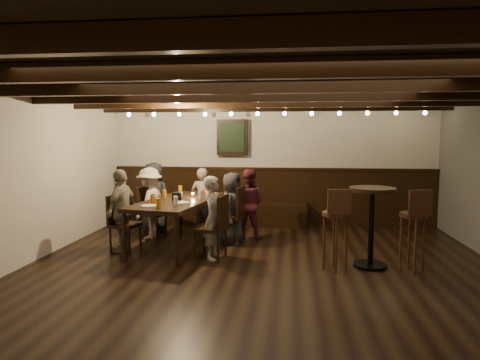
# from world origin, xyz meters

# --- Properties ---
(room) EXTENTS (7.00, 7.00, 7.00)m
(room) POSITION_xyz_m (-0.29, 2.21, 1.07)
(room) COLOR black
(room) RESTS_ON ground
(dining_table) EXTENTS (1.24, 2.18, 0.77)m
(dining_table) POSITION_xyz_m (-1.39, 1.39, 0.71)
(dining_table) COLOR black
(dining_table) RESTS_ON floor
(chair_left_near) EXTENTS (0.47, 0.47, 0.90)m
(chair_left_near) POSITION_xyz_m (-2.03, 1.95, 0.28)
(chair_left_near) COLOR black
(chair_left_near) RESTS_ON floor
(chair_left_far) EXTENTS (0.46, 0.46, 0.88)m
(chair_left_far) POSITION_xyz_m (-2.17, 1.07, 0.27)
(chair_left_far) COLOR black
(chair_left_far) RESTS_ON floor
(chair_right_near) EXTENTS (0.50, 0.50, 0.96)m
(chair_right_near) POSITION_xyz_m (-0.61, 1.72, 0.29)
(chair_right_near) COLOR black
(chair_right_near) RESTS_ON floor
(chair_right_far) EXTENTS (0.49, 0.49, 0.94)m
(chair_right_far) POSITION_xyz_m (-0.75, 0.84, 0.29)
(chair_right_far) COLOR black
(chair_right_far) RESTS_ON floor
(person_bench_left) EXTENTS (0.69, 0.51, 1.30)m
(person_bench_left) POSITION_xyz_m (-2.13, 2.43, 0.65)
(person_bench_left) COLOR black
(person_bench_left) RESTS_ON floor
(person_bench_centre) EXTENTS (0.48, 0.36, 1.21)m
(person_bench_centre) POSITION_xyz_m (-1.22, 2.43, 0.60)
(person_bench_centre) COLOR gray
(person_bench_centre) RESTS_ON floor
(person_bench_right) EXTENTS (0.66, 0.55, 1.21)m
(person_bench_right) POSITION_xyz_m (-0.36, 2.14, 0.61)
(person_bench_right) COLOR #571E29
(person_bench_right) RESTS_ON floor
(person_left_near) EXTENTS (0.58, 0.86, 1.24)m
(person_left_near) POSITION_xyz_m (-2.06, 1.96, 0.62)
(person_left_near) COLOR #B8A29C
(person_left_near) RESTS_ON floor
(person_left_far) EXTENTS (0.43, 0.79, 1.28)m
(person_left_far) POSITION_xyz_m (-2.20, 1.07, 0.64)
(person_left_far) COLOR gray
(person_left_far) RESTS_ON floor
(person_right_near) EXTENTS (0.46, 0.63, 1.19)m
(person_right_near) POSITION_xyz_m (-0.58, 1.72, 0.59)
(person_right_near) COLOR #262628
(person_right_near) RESTS_ON floor
(person_right_far) EXTENTS (0.36, 0.48, 1.21)m
(person_right_far) POSITION_xyz_m (-0.72, 0.83, 0.60)
(person_right_far) COLOR #9F9787
(person_right_far) RESTS_ON floor
(pint_a) EXTENTS (0.07, 0.07, 0.14)m
(pint_a) POSITION_xyz_m (-1.55, 2.13, 0.84)
(pint_a) COLOR #BF7219
(pint_a) RESTS_ON dining_table
(pint_b) EXTENTS (0.07, 0.07, 0.14)m
(pint_b) POSITION_xyz_m (-1.04, 2.00, 0.84)
(pint_b) COLOR #BF7219
(pint_b) RESTS_ON dining_table
(pint_c) EXTENTS (0.07, 0.07, 0.14)m
(pint_c) POSITION_xyz_m (-1.67, 1.54, 0.84)
(pint_c) COLOR #BF7219
(pint_c) RESTS_ON dining_table
(pint_d) EXTENTS (0.07, 0.07, 0.14)m
(pint_d) POSITION_xyz_m (-1.06, 1.54, 0.84)
(pint_d) COLOR silver
(pint_d) RESTS_ON dining_table
(pint_e) EXTENTS (0.07, 0.07, 0.14)m
(pint_e) POSITION_xyz_m (-1.68, 0.99, 0.84)
(pint_e) COLOR #BF7219
(pint_e) RESTS_ON dining_table
(pint_f) EXTENTS (0.07, 0.07, 0.14)m
(pint_f) POSITION_xyz_m (-1.28, 0.82, 0.84)
(pint_f) COLOR silver
(pint_f) RESTS_ON dining_table
(pint_g) EXTENTS (0.07, 0.07, 0.14)m
(pint_g) POSITION_xyz_m (-1.47, 0.60, 0.84)
(pint_g) COLOR #BF7219
(pint_g) RESTS_ON dining_table
(plate_near) EXTENTS (0.24, 0.24, 0.01)m
(plate_near) POSITION_xyz_m (-1.65, 0.73, 0.78)
(plate_near) COLOR white
(plate_near) RESTS_ON dining_table
(plate_far) EXTENTS (0.24, 0.24, 0.01)m
(plate_far) POSITION_xyz_m (-1.26, 1.07, 0.78)
(plate_far) COLOR white
(plate_far) RESTS_ON dining_table
(condiment_caddy) EXTENTS (0.15, 0.10, 0.12)m
(condiment_caddy) POSITION_xyz_m (-1.40, 1.35, 0.83)
(condiment_caddy) COLOR black
(condiment_caddy) RESTS_ON dining_table
(candle) EXTENTS (0.05, 0.05, 0.05)m
(candle) POSITION_xyz_m (-1.22, 1.67, 0.80)
(candle) COLOR beige
(candle) RESTS_ON dining_table
(high_top_table) EXTENTS (0.62, 0.62, 1.09)m
(high_top_table) POSITION_xyz_m (1.47, 0.70, 0.72)
(high_top_table) COLOR black
(high_top_table) RESTS_ON floor
(bar_stool_left) EXTENTS (0.36, 0.38, 1.11)m
(bar_stool_left) POSITION_xyz_m (0.97, 0.49, 0.41)
(bar_stool_left) COLOR #321B0F
(bar_stool_left) RESTS_ON floor
(bar_stool_right) EXTENTS (0.36, 0.38, 1.11)m
(bar_stool_right) POSITION_xyz_m (1.97, 0.54, 0.41)
(bar_stool_right) COLOR #321B0F
(bar_stool_right) RESTS_ON floor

